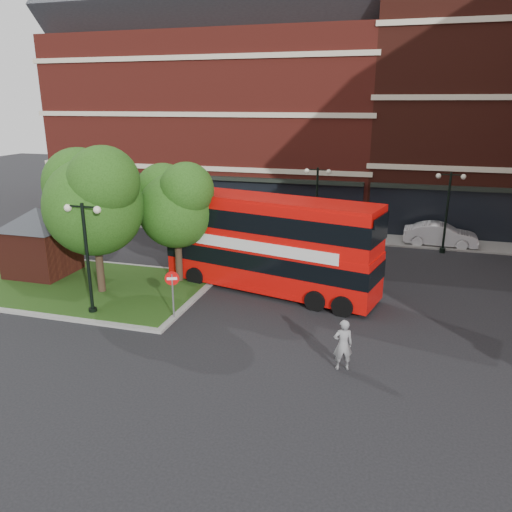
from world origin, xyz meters
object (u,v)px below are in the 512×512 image
(woman, at_px, (343,345))
(car_white, at_px, (440,235))
(bus, at_px, (270,238))
(car_silver, at_px, (244,229))

(woman, xyz_separation_m, car_white, (4.27, 17.51, -0.18))
(bus, relative_size, car_silver, 2.92)
(bus, relative_size, woman, 5.87)
(car_white, bearing_deg, bus, 143.06)
(bus, distance_m, car_silver, 10.35)
(woman, height_order, car_white, woman)
(car_silver, xyz_separation_m, car_white, (12.84, 1.50, 0.11))
(car_silver, distance_m, car_white, 12.93)
(woman, relative_size, car_silver, 0.50)
(woman, distance_m, car_white, 18.03)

